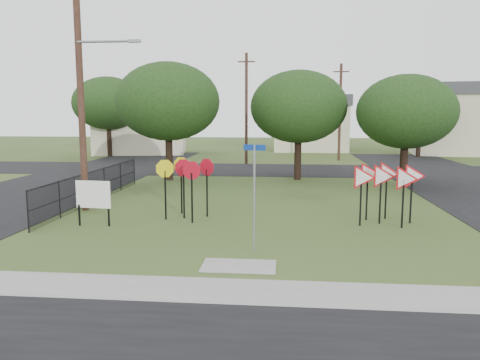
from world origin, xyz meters
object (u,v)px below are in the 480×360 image
at_px(street_name_sign, 254,192).
at_px(yield_sign_cluster, 385,179).
at_px(info_board, 93,196).
at_px(stop_sign_cluster, 186,174).

distance_m(street_name_sign, yield_sign_cluster, 6.26).
relative_size(street_name_sign, yield_sign_cluster, 1.09).
bearing_deg(info_board, street_name_sign, -24.31).
bearing_deg(yield_sign_cluster, stop_sign_cluster, 178.80).
bearing_deg(info_board, yield_sign_cluster, 7.82).
distance_m(stop_sign_cluster, info_board, 3.56).
distance_m(street_name_sign, stop_sign_cluster, 5.30).
relative_size(stop_sign_cluster, yield_sign_cluster, 0.80).
height_order(stop_sign_cluster, yield_sign_cluster, stop_sign_cluster).
bearing_deg(street_name_sign, info_board, 155.69).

